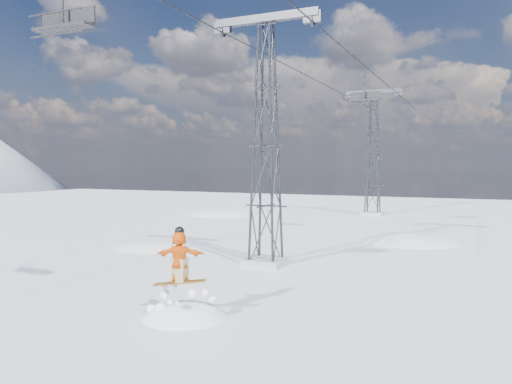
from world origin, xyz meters
TOP-DOWN VIEW (x-y plane):
  - ground at (0.00, 0.00)m, footprint 120.00×120.00m
  - snow_terrain at (-4.77, 21.24)m, footprint 39.00×37.00m
  - lift_tower_near at (0.80, 8.00)m, footprint 5.20×1.80m
  - lift_tower_far at (0.80, 33.00)m, footprint 5.20×1.80m
  - haul_cables at (0.80, 19.50)m, footprint 4.46×51.00m
  - snowboarder_jump at (1.67, -0.29)m, footprint 4.40×4.40m
  - lift_chair_near at (-1.40, -1.86)m, footprint 2.01×0.58m
  - lift_chair_mid at (3.00, 18.82)m, footprint 1.93×0.55m

SIDE VIEW (x-z plane):
  - snow_terrain at x=-4.77m, z-range -20.59..1.41m
  - snowboarder_jump at x=1.67m, z-range -5.02..1.74m
  - ground at x=0.00m, z-range 0.00..0.00m
  - lift_tower_near at x=0.80m, z-range -0.24..11.18m
  - lift_tower_far at x=0.80m, z-range -0.24..11.18m
  - lift_chair_near at x=-1.40m, z-range 7.61..10.10m
  - lift_chair_mid at x=3.00m, z-range 7.74..10.13m
  - haul_cables at x=0.80m, z-range 10.82..10.88m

